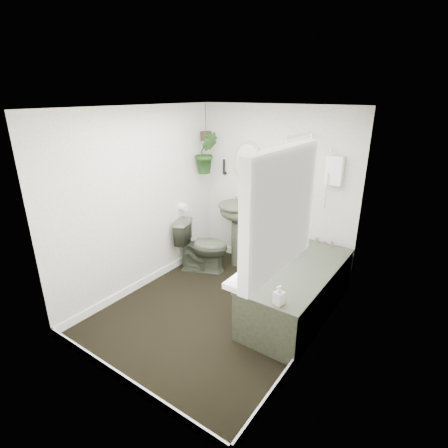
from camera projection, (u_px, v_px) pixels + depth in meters
The scene contains 22 objects.
floor at pixel (217, 310), 4.18m from camera, with size 2.30×2.80×0.02m, color black.
ceiling at pixel (215, 106), 3.36m from camera, with size 2.30×2.80×0.02m, color white.
wall_back at pixel (276, 191), 4.85m from camera, with size 2.30×0.02×2.30m, color silver.
wall_front at pixel (108, 271), 2.69m from camera, with size 2.30×0.02×2.30m, color silver.
wall_left at pixel (142, 201), 4.39m from camera, with size 0.02×2.80×2.30m, color silver.
wall_right at pixel (320, 245), 3.14m from camera, with size 0.02×2.80×2.30m, color silver.
skirting at pixel (217, 306), 4.16m from camera, with size 2.30×2.80×0.10m, color white.
bathtub at pixel (298, 291), 4.02m from camera, with size 0.72×1.72×0.58m, color #394030, non-canonical shape.
bath_screen at pixel (295, 194), 4.23m from camera, with size 0.04×0.72×1.40m, color silver, non-canonical shape.
shower_box at pixel (334, 170), 4.22m from camera, with size 0.20×0.10×0.35m, color white.
oval_mirror at pixel (247, 163), 4.93m from camera, with size 0.46×0.03×0.62m, color #ADA899.
wall_sconce at pixel (224, 167), 5.18m from camera, with size 0.04×0.04×0.22m, color black.
toilet_roll_holder at pixel (183, 207), 4.98m from camera, with size 0.11×0.11×0.11m, color white.
window_recess at pixel (281, 211), 2.47m from camera, with size 0.08×1.00×0.90m, color white.
window_sill at pixel (270, 262), 2.65m from camera, with size 0.18×1.00×0.04m, color white.
window_blinds at pixel (275, 210), 2.49m from camera, with size 0.01×0.86×0.76m, color white.
toilet at pixel (202, 246), 5.00m from camera, with size 0.42×0.73×0.75m, color #394030.
pedestal_sink at pixel (237, 235), 5.12m from camera, with size 0.56×0.48×0.95m, color #394030, non-canonical shape.
sill_plant at pixel (287, 232), 2.84m from camera, with size 0.22×0.19×0.24m, color black.
hanging_plant at pixel (206, 153), 4.96m from camera, with size 0.32×0.26×0.59m, color black.
soap_bottle at pixel (279, 295), 3.23m from camera, with size 0.09×0.09×0.19m, color #2C2022.
hanging_pot at pixel (206, 136), 4.87m from camera, with size 0.16×0.16×0.12m, color black.
Camera 1 is at (2.10, -2.85, 2.44)m, focal length 28.00 mm.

